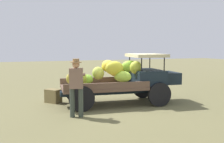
# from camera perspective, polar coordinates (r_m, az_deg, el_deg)

# --- Properties ---
(ground_plane) EXTENTS (60.00, 60.00, 0.00)m
(ground_plane) POSITION_cam_1_polar(r_m,az_deg,el_deg) (9.39, 1.75, -7.56)
(ground_plane) COLOR olive
(truck) EXTENTS (4.57, 2.12, 1.87)m
(truck) POSITION_cam_1_polar(r_m,az_deg,el_deg) (9.52, 3.10, -1.63)
(truck) COLOR black
(truck) RESTS_ON ground
(farmer) EXTENTS (0.55, 0.51, 1.79)m
(farmer) POSITION_cam_1_polar(r_m,az_deg,el_deg) (7.70, -8.08, -2.81)
(farmer) COLOR #3D463D
(farmer) RESTS_ON ground
(wooden_crate) EXTENTS (0.66, 0.69, 0.52)m
(wooden_crate) POSITION_cam_1_polar(r_m,az_deg,el_deg) (9.99, -13.14, -5.39)
(wooden_crate) COLOR olive
(wooden_crate) RESTS_ON ground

